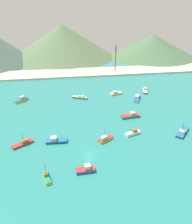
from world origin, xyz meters
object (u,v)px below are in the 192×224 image
Objects in this scene: fishing_boat_9 at (21,100)px; fishing_boat_12 at (131,116)px; fishing_boat_1 at (23,143)px; fishing_boat_11 at (86,169)px; fishing_boat_3 at (80,97)px; fishing_boat_14 at (56,140)px; fishing_boat_13 at (105,139)px; radio_tower at (115,59)px; fishing_boat_6 at (46,177)px; fishing_boat_0 at (137,98)px; fishing_boat_8 at (116,93)px; fishing_boat_7 at (145,90)px; fishing_boat_2 at (133,133)px; fishing_boat_5 at (182,132)px.

fishing_boat_12 is (59.24, -28.34, -0.13)m from fishing_boat_9.
fishing_boat_1 is 31.77m from fishing_boat_11.
fishing_boat_9 is (-35.17, 0.69, 0.35)m from fishing_boat_3.
fishing_boat_12 is 41.64m from fishing_boat_14.
fishing_boat_13 is 98.82m from radio_tower.
fishing_boat_6 reaches higher than fishing_boat_14.
fishing_boat_1 reaches higher than fishing_boat_3.
fishing_boat_3 reaches higher than fishing_boat_9.
fishing_boat_8 is (-10.94, 9.45, 0.03)m from fishing_boat_0.
fishing_boat_13 is (-15.96, -49.22, 0.02)m from fishing_boat_8.
radio_tower is at bearing 55.82° from fishing_boat_3.
fishing_boat_13 is (-36.09, -51.06, 0.07)m from fishing_boat_7.
fishing_boat_2 reaches higher than fishing_boat_8.
fishing_boat_3 is at bearing 133.24° from fishing_boat_5.
fishing_boat_0 is 1.33× the size of fishing_boat_9.
fishing_boat_3 is 1.16× the size of fishing_boat_8.
fishing_boat_9 is 0.91× the size of fishing_boat_14.
fishing_boat_5 is at bearing -76.86° from fishing_boat_0.
fishing_boat_3 is 0.94× the size of fishing_boat_12.
fishing_boat_8 is at bearing 86.88° from fishing_boat_2.
fishing_boat_13 is 0.34× the size of radio_tower.
fishing_boat_11 is (-3.11, -64.37, 0.27)m from fishing_boat_3.
fishing_boat_13 reaches higher than fishing_boat_11.
fishing_boat_2 is 0.75× the size of fishing_boat_5.
radio_tower is (12.21, 91.95, 10.40)m from fishing_boat_2.
fishing_boat_7 is 37.50m from fishing_boat_12.
fishing_boat_5 is at bearing -30.77° from fishing_boat_9.
fishing_boat_0 is at bearing -88.69° from radio_tower.
fishing_boat_14 is (-14.02, -44.46, 0.15)m from fishing_boat_3.
fishing_boat_2 is at bearing -93.12° from fishing_boat_8.
fishing_boat_7 is (0.02, 50.56, 0.12)m from fishing_boat_5.
fishing_boat_0 is 14.45m from fishing_boat_8.
fishing_boat_8 is (50.96, 47.10, 0.14)m from fishing_boat_1.
fishing_boat_2 is 71.23m from fishing_boat_9.
fishing_boat_11 is at bearing -126.51° from fishing_boat_12.
fishing_boat_6 is (-16.94, -65.87, 0.01)m from fishing_boat_3.
fishing_boat_7 is (60.23, 70.41, 0.12)m from fishing_boat_6.
fishing_boat_2 is 0.89× the size of fishing_boat_9.
fishing_boat_9 is at bearing 178.88° from fishing_boat_3.
fishing_boat_0 is 1.12× the size of fishing_boat_12.
fishing_boat_2 is 0.86× the size of fishing_boat_7.
fishing_boat_5 is 1.42× the size of fishing_boat_11.
fishing_boat_9 is (-55.80, 44.28, 0.14)m from fishing_boat_2.
fishing_boat_5 is (9.17, -39.27, -0.15)m from fishing_boat_0.
fishing_boat_0 is at bearing -40.81° from fishing_boat_8.
fishing_boat_3 is (27.81, 44.39, -0.04)m from fishing_boat_1.
fishing_boat_5 is at bearing -46.76° from fishing_boat_3.
fishing_boat_6 is 56.06m from fishing_boat_12.
fishing_boat_3 reaches higher than fishing_boat_7.
fishing_boat_7 is 0.39× the size of radio_tower.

